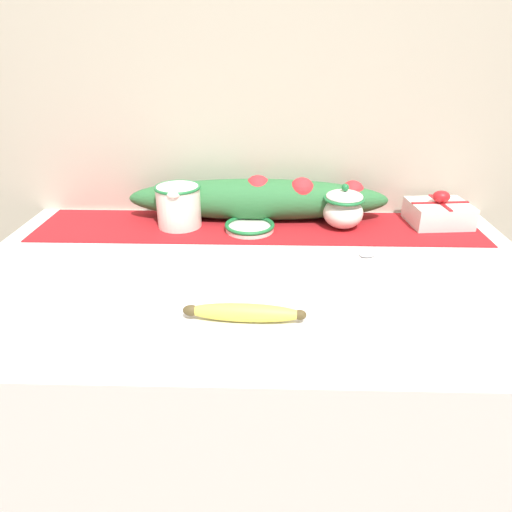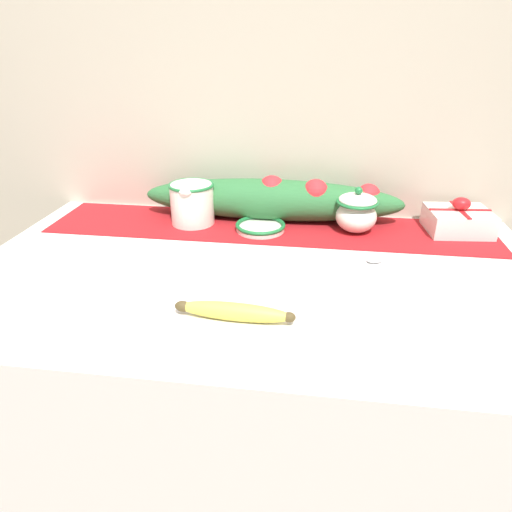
{
  "view_description": "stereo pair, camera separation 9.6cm",
  "coord_description": "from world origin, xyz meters",
  "px_view_note": "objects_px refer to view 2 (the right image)",
  "views": [
    {
      "loc": [
        0.03,
        -0.9,
        1.39
      ],
      "look_at": [
        0.0,
        -0.03,
        0.98
      ],
      "focal_mm": 32.0,
      "sensor_mm": 36.0,
      "label": 1
    },
    {
      "loc": [
        0.12,
        -0.89,
        1.39
      ],
      "look_at": [
        0.0,
        -0.03,
        0.98
      ],
      "focal_mm": 32.0,
      "sensor_mm": 36.0,
      "label": 2
    }
  ],
  "objects_px": {
    "banana": "(234,312)",
    "gift_box": "(458,220)",
    "small_dish": "(260,227)",
    "sugar_bowl": "(357,212)",
    "spoon": "(371,260)",
    "cream_pitcher": "(192,202)"
  },
  "relations": [
    {
      "from": "sugar_bowl",
      "to": "banana",
      "type": "xyz_separation_m",
      "value": [
        -0.24,
        -0.45,
        -0.04
      ]
    },
    {
      "from": "small_dish",
      "to": "banana",
      "type": "relative_size",
      "value": 0.59
    },
    {
      "from": "cream_pitcher",
      "to": "gift_box",
      "type": "xyz_separation_m",
      "value": [
        0.7,
        0.04,
        -0.03
      ]
    },
    {
      "from": "cream_pitcher",
      "to": "spoon",
      "type": "distance_m",
      "value": 0.5
    },
    {
      "from": "spoon",
      "to": "gift_box",
      "type": "relative_size",
      "value": 0.95
    },
    {
      "from": "small_dish",
      "to": "gift_box",
      "type": "height_order",
      "value": "gift_box"
    },
    {
      "from": "cream_pitcher",
      "to": "gift_box",
      "type": "height_order",
      "value": "cream_pitcher"
    },
    {
      "from": "sugar_bowl",
      "to": "spoon",
      "type": "xyz_separation_m",
      "value": [
        0.03,
        -0.18,
        -0.05
      ]
    },
    {
      "from": "banana",
      "to": "gift_box",
      "type": "bearing_deg",
      "value": 44.04
    },
    {
      "from": "cream_pitcher",
      "to": "gift_box",
      "type": "bearing_deg",
      "value": 2.91
    },
    {
      "from": "spoon",
      "to": "small_dish",
      "type": "bearing_deg",
      "value": 126.62
    },
    {
      "from": "small_dish",
      "to": "gift_box",
      "type": "bearing_deg",
      "value": 7.19
    },
    {
      "from": "small_dish",
      "to": "banana",
      "type": "height_order",
      "value": "banana"
    },
    {
      "from": "sugar_bowl",
      "to": "spoon",
      "type": "relative_size",
      "value": 0.76
    },
    {
      "from": "gift_box",
      "to": "sugar_bowl",
      "type": "bearing_deg",
      "value": -172.09
    },
    {
      "from": "sugar_bowl",
      "to": "banana",
      "type": "distance_m",
      "value": 0.51
    },
    {
      "from": "sugar_bowl",
      "to": "gift_box",
      "type": "distance_m",
      "value": 0.27
    },
    {
      "from": "cream_pitcher",
      "to": "spoon",
      "type": "bearing_deg",
      "value": -20.89
    },
    {
      "from": "banana",
      "to": "gift_box",
      "type": "relative_size",
      "value": 1.35
    },
    {
      "from": "gift_box",
      "to": "spoon",
      "type": "bearing_deg",
      "value": -138.13
    },
    {
      "from": "banana",
      "to": "cream_pitcher",
      "type": "bearing_deg",
      "value": 113.62
    },
    {
      "from": "small_dish",
      "to": "spoon",
      "type": "distance_m",
      "value": 0.31
    }
  ]
}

